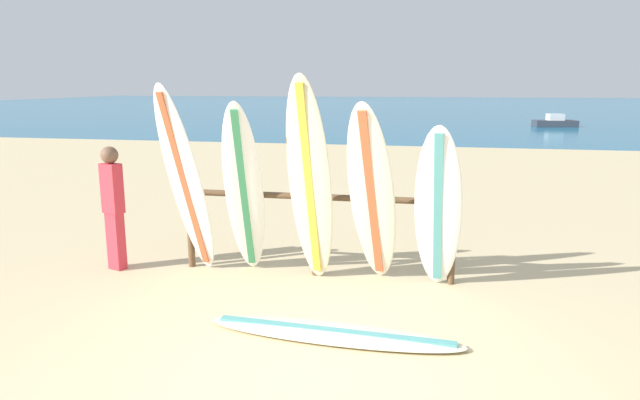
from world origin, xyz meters
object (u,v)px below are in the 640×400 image
object	(u,v)px
surfboard_leaning_center_left	(310,183)
small_boat_offshore	(555,122)
beachgoer_standing	(113,203)
surfboard_leaning_left	(244,192)
surfboard_lying_on_sand	(333,333)
surfboard_leaning_far_left	(186,183)
surfboard_leaning_center	(372,197)
surfboard_rack	(315,216)
surfboard_leaning_center_right	(438,210)

from	to	relation	value
surfboard_leaning_center_left	small_boat_offshore	xyz separation A→B (m)	(8.14, 27.41, -1.01)
surfboard_leaning_center_left	beachgoer_standing	size ratio (longest dim) A/B	1.56
surfboard_leaning_left	small_boat_offshore	xyz separation A→B (m)	(8.96, 27.38, -0.86)
beachgoer_standing	surfboard_lying_on_sand	bearing A→B (deg)	-24.51
surfboard_leaning_far_left	surfboard_leaning_left	distance (m)	0.73
surfboard_leaning_center	beachgoer_standing	distance (m)	3.37
surfboard_lying_on_sand	beachgoer_standing	bearing A→B (deg)	155.49
surfboard_rack	surfboard_leaning_center_right	distance (m)	1.55
surfboard_lying_on_sand	surfboard_leaning_center	bearing A→B (deg)	81.19
surfboard_leaning_left	surfboard_leaning_center	xyz separation A→B (m)	(1.56, -0.02, 0.00)
surfboard_rack	small_boat_offshore	xyz separation A→B (m)	(8.15, 27.04, -0.52)
surfboard_leaning_far_left	surfboard_lying_on_sand	size ratio (longest dim) A/B	0.95
surfboard_leaning_left	surfboard_leaning_far_left	bearing A→B (deg)	-174.76
surfboard_leaning_far_left	surfboard_leaning_center_left	distance (m)	1.54
surfboard_leaning_center_left	surfboard_leaning_center	xyz separation A→B (m)	(0.73, 0.00, -0.14)
beachgoer_standing	small_boat_offshore	world-z (taller)	beachgoer_standing
surfboard_leaning_center_left	surfboard_leaning_center_right	size ratio (longest dim) A/B	1.27
surfboard_leaning_left	surfboard_leaning_center	bearing A→B (deg)	-0.83
surfboard_leaning_left	beachgoer_standing	size ratio (longest dim) A/B	1.38
surfboard_leaning_center	small_boat_offshore	distance (m)	28.40
surfboard_leaning_center_left	surfboard_lying_on_sand	size ratio (longest dim) A/B	0.99
surfboard_leaning_center	beachgoer_standing	xyz separation A→B (m)	(-3.36, 0.08, -0.23)
surfboard_rack	surfboard_leaning_center	distance (m)	0.90
surfboard_leaning_center_left	surfboard_leaning_center	world-z (taller)	surfboard_leaning_center_left
surfboard_leaning_left	surfboard_leaning_center_right	distance (m)	2.31
surfboard_lying_on_sand	small_boat_offshore	world-z (taller)	small_boat_offshore
surfboard_lying_on_sand	surfboard_leaning_center_right	bearing A→B (deg)	55.12
surfboard_leaning_far_left	surfboard_leaning_center_left	size ratio (longest dim) A/B	0.96
surfboard_leaning_center	surfboard_lying_on_sand	size ratio (longest dim) A/B	0.87
surfboard_leaning_center_left	surfboard_lying_on_sand	world-z (taller)	surfboard_leaning_center_left
surfboard_leaning_center_left	small_boat_offshore	size ratio (longest dim) A/B	1.04
surfboard_leaning_center	surfboard_leaning_center_right	world-z (taller)	surfboard_leaning_center
surfboard_leaning_far_left	beachgoer_standing	world-z (taller)	surfboard_leaning_far_left
beachgoer_standing	surfboard_leaning_left	bearing A→B (deg)	-1.84
surfboard_leaning_center_left	beachgoer_standing	xyz separation A→B (m)	(-2.62, 0.09, -0.37)
surfboard_leaning_center_right	beachgoer_standing	distance (m)	4.11
surfboard_leaning_center	surfboard_lying_on_sand	world-z (taller)	surfboard_leaning_center
surfboard_leaning_left	surfboard_lying_on_sand	distance (m)	2.21
surfboard_leaning_left	surfboard_lying_on_sand	world-z (taller)	surfboard_leaning_left
surfboard_leaning_left	surfboard_leaning_center	size ratio (longest dim) A/B	1.00
surfboard_rack	small_boat_offshore	bearing A→B (deg)	73.22
surfboard_rack	surfboard_leaning_far_left	world-z (taller)	surfboard_leaning_far_left
surfboard_rack	surfboard_leaning_left	world-z (taller)	surfboard_leaning_left
beachgoer_standing	small_boat_offshore	size ratio (longest dim) A/B	0.67
surfboard_leaning_center_right	small_boat_offshore	bearing A→B (deg)	76.34
surfboard_leaning_center	small_boat_offshore	size ratio (longest dim) A/B	0.92
surfboard_leaning_far_left	small_boat_offshore	xyz separation A→B (m)	(9.68, 27.45, -0.96)
surfboard_leaning_left	surfboard_leaning_center_left	xyz separation A→B (m)	(0.82, -0.03, 0.15)
surfboard_lying_on_sand	beachgoer_standing	xyz separation A→B (m)	(-3.15, 1.43, 0.86)
small_boat_offshore	surfboard_lying_on_sand	bearing A→B (deg)	-104.83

